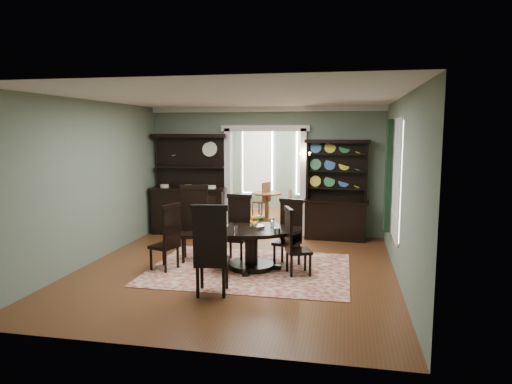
% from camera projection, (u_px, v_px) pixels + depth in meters
% --- Properties ---
extents(room, '(5.51, 6.01, 3.01)m').
position_uv_depth(room, '(236.00, 181.00, 7.88)').
color(room, '#5F2F19').
rests_on(room, ground).
extents(parlor, '(3.51, 3.50, 3.01)m').
position_uv_depth(parlor, '(280.00, 163.00, 13.22)').
color(parlor, '#5F2F19').
rests_on(parlor, ground).
extents(doorway_trim, '(2.08, 0.25, 2.57)m').
position_uv_depth(doorway_trim, '(265.00, 166.00, 10.75)').
color(doorway_trim, silver).
rests_on(doorway_trim, floor).
extents(right_window, '(0.15, 1.47, 2.12)m').
position_uv_depth(right_window, '(392.00, 178.00, 8.22)').
color(right_window, white).
rests_on(right_window, wall_right).
extents(wall_sconce, '(0.27, 0.21, 0.21)m').
position_uv_depth(wall_sconce, '(305.00, 155.00, 10.38)').
color(wall_sconce, '#CB7F36').
rests_on(wall_sconce, back_wall_right).
extents(rug, '(3.49, 2.62, 0.01)m').
position_uv_depth(rug, '(250.00, 269.00, 8.09)').
color(rug, maroon).
rests_on(rug, floor).
extents(dining_table, '(2.16, 2.16, 0.72)m').
position_uv_depth(dining_table, '(251.00, 241.00, 8.08)').
color(dining_table, black).
rests_on(dining_table, rug).
extents(centerpiece, '(1.49, 0.96, 0.24)m').
position_uv_depth(centerpiece, '(257.00, 224.00, 8.07)').
color(centerpiece, white).
rests_on(centerpiece, dining_table).
extents(chair_far_left, '(0.64, 0.62, 1.42)m').
position_uv_depth(chair_far_left, '(194.00, 221.00, 8.67)').
color(chair_far_left, black).
rests_on(chair_far_left, rug).
extents(chair_far_mid, '(0.52, 0.50, 1.26)m').
position_uv_depth(chair_far_mid, '(238.00, 226.00, 8.57)').
color(chair_far_mid, black).
rests_on(chair_far_mid, rug).
extents(chair_far_right, '(0.55, 0.54, 1.21)m').
position_uv_depth(chair_far_right, '(289.00, 231.00, 8.29)').
color(chair_far_right, black).
rests_on(chair_far_right, rug).
extents(chair_end_left, '(0.54, 0.55, 1.19)m').
position_uv_depth(chair_end_left, '(168.00, 236.00, 7.95)').
color(chair_end_left, black).
rests_on(chair_end_left, rug).
extents(chair_end_right, '(0.53, 0.54, 1.16)m').
position_uv_depth(chair_end_right, '(293.00, 240.00, 7.70)').
color(chair_end_right, black).
rests_on(chair_end_right, rug).
extents(chair_near, '(0.58, 0.56, 1.39)m').
position_uv_depth(chair_near, '(211.00, 248.00, 6.68)').
color(chair_near, black).
rests_on(chair_near, rug).
extents(sideboard, '(1.85, 0.80, 2.37)m').
position_uv_depth(sideboard, '(189.00, 199.00, 10.93)').
color(sideboard, black).
rests_on(sideboard, floor).
extents(welsh_dresser, '(1.47, 0.62, 2.25)m').
position_uv_depth(welsh_dresser, '(336.00, 203.00, 10.30)').
color(welsh_dresser, black).
rests_on(welsh_dresser, floor).
extents(parlor_table, '(0.83, 0.83, 0.77)m').
position_uv_depth(parlor_table, '(267.00, 202.00, 12.53)').
color(parlor_table, brown).
rests_on(parlor_table, parlor_floor).
extents(parlor_chair_left, '(0.50, 0.49, 1.05)m').
position_uv_depth(parlor_chair_left, '(263.00, 200.00, 12.57)').
color(parlor_chair_left, brown).
rests_on(parlor_chair_left, parlor_floor).
extents(parlor_chair_right, '(0.41, 0.40, 0.89)m').
position_uv_depth(parlor_chair_right, '(294.00, 204.00, 12.29)').
color(parlor_chair_right, brown).
rests_on(parlor_chair_right, parlor_floor).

